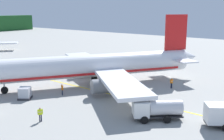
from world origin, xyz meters
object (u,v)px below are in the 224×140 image
(service_truck_fuel, at_px, (156,109))
(crew_marshaller, at_px, (172,82))
(airliner_foreground, at_px, (93,66))
(cargo_container_near, at_px, (25,93))
(crew_loader_left, at_px, (40,113))
(crew_loader_right, at_px, (62,89))

(service_truck_fuel, height_order, crew_marshaller, service_truck_fuel)
(airliner_foreground, xyz_separation_m, cargo_container_near, (-11.55, 3.05, -2.52))
(crew_loader_left, bearing_deg, service_truck_fuel, -50.05)
(service_truck_fuel, bearing_deg, airliner_foreground, 67.03)
(crew_loader_left, bearing_deg, cargo_container_near, 65.38)
(service_truck_fuel, distance_m, crew_loader_left, 13.59)
(crew_loader_left, distance_m, crew_loader_right, 10.13)
(airliner_foreground, distance_m, crew_loader_right, 7.37)
(cargo_container_near, height_order, crew_marshaller, cargo_container_near)
(cargo_container_near, bearing_deg, airliner_foreground, -14.80)
(cargo_container_near, bearing_deg, crew_marshaller, -38.65)
(airliner_foreground, bearing_deg, crew_loader_left, -160.54)
(service_truck_fuel, distance_m, crew_loader_right, 15.98)
(cargo_container_near, bearing_deg, service_truck_fuel, -75.71)
(crew_loader_right, bearing_deg, airliner_foreground, -0.84)
(service_truck_fuel, relative_size, cargo_container_near, 2.33)
(crew_loader_left, xyz_separation_m, crew_loader_right, (8.46, 5.56, 0.00))
(cargo_container_near, distance_m, crew_marshaller, 23.22)
(airliner_foreground, xyz_separation_m, crew_marshaller, (6.59, -11.45, -2.34))
(airliner_foreground, xyz_separation_m, crew_loader_left, (-15.45, -5.46, -2.36))
(service_truck_fuel, bearing_deg, crew_loader_left, 129.95)
(service_truck_fuel, xyz_separation_m, crew_marshaller, (13.31, 4.42, -0.35))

